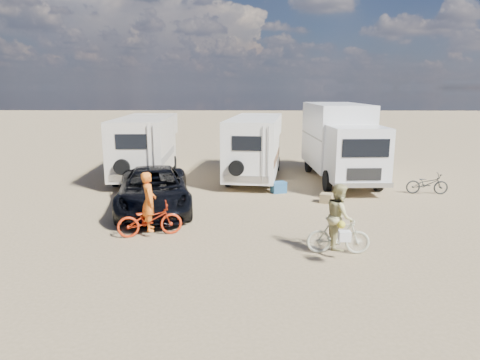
{
  "coord_description": "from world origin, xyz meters",
  "views": [
    {
      "loc": [
        -0.61,
        -12.78,
        4.3
      ],
      "look_at": [
        -0.83,
        0.93,
        1.3
      ],
      "focal_mm": 31.55,
      "sensor_mm": 36.0,
      "label": 1
    }
  ],
  "objects_px": {
    "crate": "(326,198)",
    "bike_parked": "(427,184)",
    "rv_main": "(255,148)",
    "dark_suv": "(154,190)",
    "rider_man": "(149,207)",
    "bike_man": "(150,220)",
    "box_truck": "(341,143)",
    "rv_left": "(146,148)",
    "cooler": "(279,187)",
    "bike_woman": "(338,236)",
    "rider_woman": "(339,223)"
  },
  "relations": [
    {
      "from": "box_truck",
      "to": "cooler",
      "type": "xyz_separation_m",
      "value": [
        -3.06,
        -2.44,
        -1.55
      ]
    },
    {
      "from": "box_truck",
      "to": "dark_suv",
      "type": "relative_size",
      "value": 1.31
    },
    {
      "from": "box_truck",
      "to": "rv_left",
      "type": "bearing_deg",
      "value": 174.09
    },
    {
      "from": "box_truck",
      "to": "bike_man",
      "type": "xyz_separation_m",
      "value": [
        -7.27,
        -7.76,
        -1.28
      ]
    },
    {
      "from": "rv_main",
      "to": "box_truck",
      "type": "xyz_separation_m",
      "value": [
        4.01,
        -0.55,
        0.31
      ]
    },
    {
      "from": "bike_man",
      "to": "rider_man",
      "type": "height_order",
      "value": "rider_man"
    },
    {
      "from": "rider_woman",
      "to": "bike_parked",
      "type": "bearing_deg",
      "value": -34.93
    },
    {
      "from": "box_truck",
      "to": "dark_suv",
      "type": "xyz_separation_m",
      "value": [
        -7.72,
        -5.09,
        -1.03
      ]
    },
    {
      "from": "dark_suv",
      "to": "rider_man",
      "type": "relative_size",
      "value": 3.07
    },
    {
      "from": "bike_woman",
      "to": "crate",
      "type": "xyz_separation_m",
      "value": [
        0.64,
        5.1,
        -0.32
      ]
    },
    {
      "from": "rider_man",
      "to": "cooler",
      "type": "bearing_deg",
      "value": -54.4
    },
    {
      "from": "dark_suv",
      "to": "bike_man",
      "type": "relative_size",
      "value": 2.85
    },
    {
      "from": "rider_man",
      "to": "rider_woman",
      "type": "bearing_deg",
      "value": -120.02
    },
    {
      "from": "bike_man",
      "to": "bike_parked",
      "type": "bearing_deg",
      "value": -79.32
    },
    {
      "from": "bike_man",
      "to": "rider_woman",
      "type": "bearing_deg",
      "value": -120.02
    },
    {
      "from": "rv_main",
      "to": "box_truck",
      "type": "bearing_deg",
      "value": -0.75
    },
    {
      "from": "rv_main",
      "to": "bike_parked",
      "type": "xyz_separation_m",
      "value": [
        7.05,
        -3.11,
        -1.03
      ]
    },
    {
      "from": "rider_woman",
      "to": "rider_man",
      "type": "bearing_deg",
      "value": 78.83
    },
    {
      "from": "bike_woman",
      "to": "rider_woman",
      "type": "xyz_separation_m",
      "value": [
        0.0,
        0.0,
        0.36
      ]
    },
    {
      "from": "bike_man",
      "to": "rider_man",
      "type": "xyz_separation_m",
      "value": [
        0.0,
        0.0,
        0.38
      ]
    },
    {
      "from": "rv_main",
      "to": "bike_woman",
      "type": "distance_m",
      "value": 9.88
    },
    {
      "from": "rv_main",
      "to": "rv_left",
      "type": "bearing_deg",
      "value": -172.9
    },
    {
      "from": "dark_suv",
      "to": "bike_man",
      "type": "height_order",
      "value": "dark_suv"
    },
    {
      "from": "box_truck",
      "to": "bike_parked",
      "type": "relative_size",
      "value": 4.23
    },
    {
      "from": "rider_man",
      "to": "crate",
      "type": "xyz_separation_m",
      "value": [
        5.92,
        3.79,
        -0.7
      ]
    },
    {
      "from": "rv_left",
      "to": "bike_woman",
      "type": "distance_m",
      "value": 12.1
    },
    {
      "from": "rv_main",
      "to": "crate",
      "type": "distance_m",
      "value": 5.4
    },
    {
      "from": "box_truck",
      "to": "crate",
      "type": "distance_m",
      "value": 4.49
    },
    {
      "from": "rv_left",
      "to": "rider_man",
      "type": "relative_size",
      "value": 3.62
    },
    {
      "from": "rv_left",
      "to": "bike_woman",
      "type": "height_order",
      "value": "rv_left"
    },
    {
      "from": "rv_left",
      "to": "dark_suv",
      "type": "height_order",
      "value": "rv_left"
    },
    {
      "from": "box_truck",
      "to": "bike_man",
      "type": "height_order",
      "value": "box_truck"
    },
    {
      "from": "rv_main",
      "to": "crate",
      "type": "bearing_deg",
      "value": -52.5
    },
    {
      "from": "bike_woman",
      "to": "bike_parked",
      "type": "height_order",
      "value": "bike_woman"
    },
    {
      "from": "bike_man",
      "to": "bike_woman",
      "type": "relative_size",
      "value": 1.14
    },
    {
      "from": "dark_suv",
      "to": "rider_man",
      "type": "bearing_deg",
      "value": -91.98
    },
    {
      "from": "rv_main",
      "to": "bike_woman",
      "type": "height_order",
      "value": "rv_main"
    },
    {
      "from": "bike_man",
      "to": "cooler",
      "type": "bearing_deg",
      "value": -54.4
    },
    {
      "from": "rv_main",
      "to": "cooler",
      "type": "xyz_separation_m",
      "value": [
        0.94,
        -2.99,
        -1.24
      ]
    },
    {
      "from": "bike_woman",
      "to": "rider_man",
      "type": "relative_size",
      "value": 0.94
    },
    {
      "from": "rv_main",
      "to": "dark_suv",
      "type": "xyz_separation_m",
      "value": [
        -3.71,
        -5.63,
        -0.72
      ]
    },
    {
      "from": "crate",
      "to": "bike_parked",
      "type": "bearing_deg",
      "value": 17.81
    },
    {
      "from": "rv_left",
      "to": "bike_parked",
      "type": "xyz_separation_m",
      "value": [
        12.32,
        -3.1,
        -1.03
      ]
    },
    {
      "from": "rv_left",
      "to": "bike_man",
      "type": "height_order",
      "value": "rv_left"
    },
    {
      "from": "rider_man",
      "to": "rv_left",
      "type": "bearing_deg",
      "value": -2.49
    },
    {
      "from": "rv_left",
      "to": "bike_man",
      "type": "xyz_separation_m",
      "value": [
        2.01,
        -8.3,
        -0.97
      ]
    },
    {
      "from": "rv_main",
      "to": "bike_man",
      "type": "bearing_deg",
      "value": -104.39
    },
    {
      "from": "bike_woman",
      "to": "bike_parked",
      "type": "relative_size",
      "value": 0.99
    },
    {
      "from": "bike_man",
      "to": "rider_woman",
      "type": "height_order",
      "value": "rider_woman"
    },
    {
      "from": "rider_man",
      "to": "cooler",
      "type": "xyz_separation_m",
      "value": [
        4.2,
        5.32,
        -0.64
      ]
    }
  ]
}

